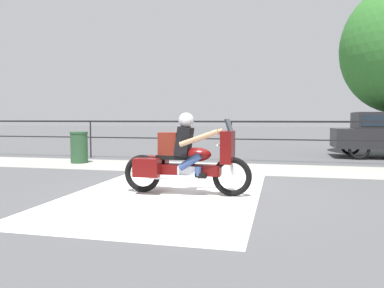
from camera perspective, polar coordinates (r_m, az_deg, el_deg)
ground_plane at (r=7.42m, az=0.91°, el=-7.11°), size 120.00×120.00×0.00m
sidewalk_band at (r=10.72m, az=4.77°, el=-3.68°), size 44.00×2.40×0.01m
crosswalk_band at (r=7.36m, az=-3.42°, el=-7.19°), size 3.46×6.00×0.01m
fence_railing at (r=12.41m, az=6.00°, el=2.21°), size 36.00×0.05×1.35m
motorcycle at (r=6.99m, az=-0.99°, el=-2.15°), size 2.45×0.76×1.53m
trash_bin at (r=12.40m, az=-16.82°, el=-0.49°), size 0.56×0.56×1.00m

